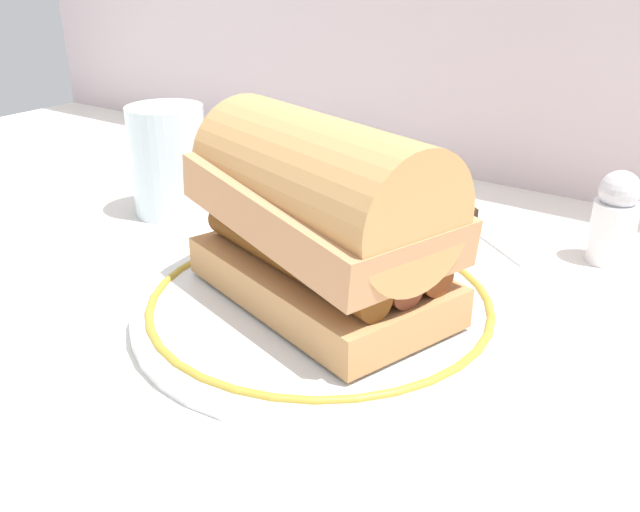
{
  "coord_description": "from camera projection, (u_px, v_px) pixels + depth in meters",
  "views": [
    {
      "loc": [
        0.21,
        -0.31,
        0.23
      ],
      "look_at": [
        -0.02,
        0.02,
        0.04
      ],
      "focal_mm": 38.61,
      "sensor_mm": 36.0,
      "label": 1
    }
  ],
  "objects": [
    {
      "name": "butter_knife",
      "position": [
        474.0,
        221.0,
        0.62
      ],
      "size": [
        0.13,
        0.1,
        0.01
      ],
      "color": "silver",
      "rests_on": "ground_plane"
    },
    {
      "name": "plate",
      "position": [
        320.0,
        306.0,
        0.47
      ],
      "size": [
        0.25,
        0.25,
        0.01
      ],
      "color": "white",
      "rests_on": "ground_plane"
    },
    {
      "name": "ground_plane",
      "position": [
        329.0,
        341.0,
        0.44
      ],
      "size": [
        1.5,
        1.5,
        0.0
      ],
      "primitive_type": "plane",
      "color": "silver"
    },
    {
      "name": "drinking_glass",
      "position": [
        169.0,
        167.0,
        0.64
      ],
      "size": [
        0.07,
        0.07,
        0.1
      ],
      "color": "silver",
      "rests_on": "ground_plane"
    },
    {
      "name": "sausage_sandwich",
      "position": [
        320.0,
        213.0,
        0.44
      ],
      "size": [
        0.2,
        0.15,
        0.12
      ],
      "rotation": [
        0.0,
        0.0,
        -0.3
      ],
      "color": "tan",
      "rests_on": "plate"
    },
    {
      "name": "salt_shaker",
      "position": [
        615.0,
        218.0,
        0.54
      ],
      "size": [
        0.04,
        0.04,
        0.08
      ],
      "color": "white",
      "rests_on": "ground_plane"
    }
  ]
}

